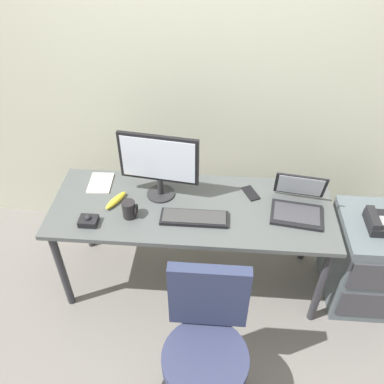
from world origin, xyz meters
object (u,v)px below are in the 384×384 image
Objects in this scene: office_chair at (206,353)px; monitor_main at (159,162)px; coffee_mug at (130,209)px; desk_phone at (380,222)px; cell_phone at (251,193)px; keyboard at (194,218)px; laptop at (298,204)px; paper_notepad at (101,183)px; file_cabinet at (364,260)px; banana at (116,201)px; trackball_mouse at (88,221)px.

office_chair is 1.91× the size of monitor_main.
monitor_main is 4.44× the size of coffee_mug.
desk_phone reaches higher than cell_phone.
keyboard is (-0.11, 0.70, 0.30)m from office_chair.
laptop reaches higher than paper_notepad.
office_chair is 1.03m from laptop.
keyboard is at bearing 0.26° from coffee_mug.
paper_notepad is at bearing 127.55° from office_chair.
desk_phone is 0.21× the size of office_chair.
file_cabinet is at bearing 4.60° from keyboard.
file_cabinet is 0.67m from laptop.
monitor_main reaches higher than keyboard.
monitor_main is at bearing 174.90° from file_cabinet.
keyboard is at bearing -24.27° from paper_notepad.
desk_phone is at bearing -39.66° from cell_phone.
office_chair is 4.97× the size of banana.
monitor_main is 1.42× the size of laptop.
paper_notepad is at bearing 131.29° from coffee_mug.
banana is (0.15, -0.18, 0.01)m from paper_notepad.
cell_phone is at bearing -1.59° from paper_notepad.
office_chair is at bearing -52.45° from paper_notepad.
monitor_main is at bearing 21.04° from banana.
keyboard is 0.39m from coffee_mug.
trackball_mouse is (-0.74, 0.61, 0.31)m from office_chair.
keyboard is 2.16× the size of banana.
laptop is 1.29m from paper_notepad.
monitor_main is 0.64m from cell_phone.
trackball_mouse is at bearing 173.86° from cell_phone.
paper_notepad reaches higher than cell_phone.
banana is (-1.63, 0.03, 0.03)m from desk_phone.
desk_phone is 0.50m from laptop.
file_cabinet is at bearing 3.49° from coffee_mug.
office_chair is at bearing -142.36° from file_cabinet.
paper_notepad is (-0.76, 0.99, 0.29)m from office_chair.
office_chair reaches higher than desk_phone.
coffee_mug is 0.54× the size of paper_notepad.
office_chair is 4.54× the size of paper_notepad.
paper_notepad is 1.00m from cell_phone.
banana is at bearing 167.82° from keyboard.
file_cabinet is 1.59m from coffee_mug.
laptop reaches higher than desk_phone.
paper_notepad is 1.09× the size of banana.
cell_phone is (0.98, 0.35, -0.02)m from trackball_mouse.
office_chair is at bearing -54.16° from coffee_mug.
monitor_main reaches higher than laptop.
coffee_mug reaches higher than trackball_mouse.
monitor_main is 0.49m from paper_notepad.
trackball_mouse reaches higher than file_cabinet.
laptop is 2.47× the size of cell_phone.
paper_notepad is at bearing 172.98° from desk_phone.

